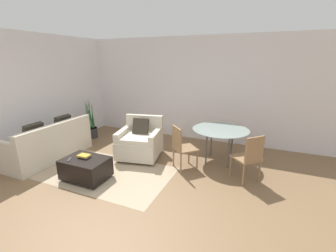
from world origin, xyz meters
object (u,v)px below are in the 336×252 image
at_px(armchair, 140,142).
at_px(dining_chair_near_right, 250,156).
at_px(tv_remote_primary, 69,159).
at_px(ottoman, 86,168).
at_px(book_stack, 84,156).
at_px(couch, 48,145).
at_px(dining_table, 220,132).
at_px(potted_plant, 91,127).
at_px(dining_chair_near_left, 181,145).

relative_size(armchair, dining_chair_near_right, 1.19).
bearing_deg(tv_remote_primary, ottoman, 31.16).
distance_m(book_stack, tv_remote_primary, 0.26).
bearing_deg(couch, dining_chair_near_right, 8.91).
distance_m(dining_table, dining_chair_near_right, 0.92).
height_order(book_stack, dining_table, dining_table).
relative_size(couch, armchair, 1.74).
height_order(dining_table, dining_chair_near_right, dining_chair_near_right).
bearing_deg(tv_remote_primary, dining_table, 38.09).
bearing_deg(book_stack, dining_table, 37.51).
xyz_separation_m(ottoman, potted_plant, (-1.56, 1.91, 0.07)).
bearing_deg(dining_table, couch, -159.97).
relative_size(couch, dining_table, 1.58).
xyz_separation_m(armchair, dining_chair_near_right, (2.36, -0.22, 0.16)).
bearing_deg(tv_remote_primary, dining_chair_near_left, 35.11).
distance_m(ottoman, potted_plant, 2.47).
height_order(ottoman, book_stack, book_stack).
bearing_deg(dining_chair_near_left, tv_remote_primary, -144.89).
bearing_deg(dining_chair_near_left, potted_plant, 164.66).
relative_size(tv_remote_primary, potted_plant, 0.14).
height_order(couch, dining_table, couch).
xyz_separation_m(armchair, ottoman, (-0.42, -1.30, -0.14)).
bearing_deg(dining_chair_near_right, couch, -171.09).
xyz_separation_m(ottoman, book_stack, (-0.05, 0.04, 0.21)).
xyz_separation_m(potted_plant, dining_table, (3.70, -0.19, 0.38)).
xyz_separation_m(book_stack, dining_chair_near_right, (2.83, 1.03, 0.08)).
bearing_deg(tv_remote_primary, book_stack, 44.27).
relative_size(potted_plant, dining_table, 1.02).
relative_size(ottoman, book_stack, 3.61).
distance_m(couch, armchair, 2.06).
height_order(book_stack, dining_chair_near_right, dining_chair_near_right).
distance_m(dining_chair_near_left, dining_chair_near_right, 1.29).
distance_m(tv_remote_primary, dining_table, 3.02).
bearing_deg(tv_remote_primary, armchair, 65.66).
distance_m(armchair, dining_table, 1.80).
distance_m(armchair, potted_plant, 2.07).
relative_size(ottoman, dining_chair_near_left, 0.90).
height_order(armchair, tv_remote_primary, armchair).
height_order(couch, book_stack, couch).
xyz_separation_m(armchair, book_stack, (-0.47, -1.26, 0.08)).
bearing_deg(armchair, book_stack, -110.34).
bearing_deg(dining_table, armchair, -166.25).
distance_m(couch, book_stack, 1.45).
relative_size(potted_plant, dining_chair_near_left, 1.34).
relative_size(book_stack, tv_remote_primary, 1.36).
distance_m(book_stack, potted_plant, 2.41).
relative_size(couch, tv_remote_primary, 11.25).
bearing_deg(dining_chair_near_right, tv_remote_primary, -158.07).
bearing_deg(armchair, dining_table, 13.75).
xyz_separation_m(dining_table, dining_chair_near_right, (0.64, -0.64, -0.15)).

